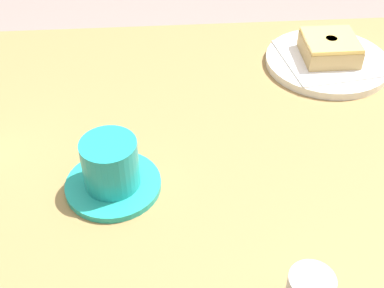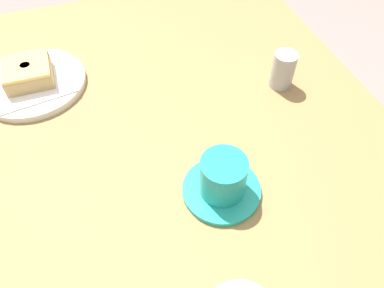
% 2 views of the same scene
% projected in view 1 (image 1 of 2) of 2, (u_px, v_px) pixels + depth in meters
% --- Properties ---
extents(table, '(1.02, 0.78, 0.73)m').
position_uv_depth(table, '(214.00, 219.00, 0.76)').
color(table, olive).
rests_on(table, ground_plane).
extents(plate_glazed_square, '(0.21, 0.21, 0.01)m').
position_uv_depth(plate_glazed_square, '(327.00, 62.00, 0.87)').
color(plate_glazed_square, white).
rests_on(plate_glazed_square, table).
extents(napkin_glazed_square, '(0.17, 0.17, 0.00)m').
position_uv_depth(napkin_glazed_square, '(328.00, 58.00, 0.86)').
color(napkin_glazed_square, white).
rests_on(napkin_glazed_square, plate_glazed_square).
extents(donut_glazed_square, '(0.09, 0.09, 0.04)m').
position_uv_depth(donut_glazed_square, '(330.00, 48.00, 0.85)').
color(donut_glazed_square, tan).
rests_on(donut_glazed_square, napkin_glazed_square).
extents(coffee_cup, '(0.12, 0.12, 0.07)m').
position_uv_depth(coffee_cup, '(111.00, 169.00, 0.63)').
color(coffee_cup, teal).
rests_on(coffee_cup, table).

